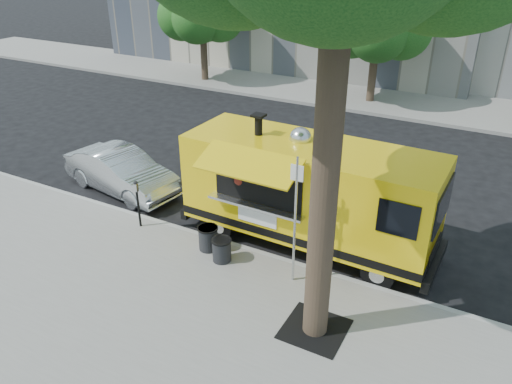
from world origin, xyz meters
TOP-DOWN VIEW (x-y plane):
  - ground at (0.00, 0.00)m, footprint 120.00×120.00m
  - sidewalk at (0.00, -4.00)m, footprint 60.00×6.00m
  - curb at (0.00, -0.93)m, footprint 60.00×0.14m
  - far_sidewalk at (0.00, 13.50)m, footprint 60.00×5.00m
  - tree_well at (2.60, -2.80)m, footprint 1.20×1.20m
  - far_tree_a at (-10.00, 12.30)m, footprint 3.42×3.42m
  - far_tree_b at (-1.00, 12.70)m, footprint 3.60×3.60m
  - sign_post at (1.55, -1.55)m, footprint 0.28×0.06m
  - parking_meter at (-3.00, -1.35)m, footprint 0.11×0.11m
  - food_truck at (1.11, 0.17)m, footprint 6.54×3.06m
  - sedan at (-5.03, 0.24)m, footprint 4.14×1.99m
  - trash_bin_left at (-0.80, -1.40)m, footprint 0.51×0.51m
  - trash_bin_right at (-0.25, -1.66)m, footprint 0.48×0.48m

SIDE VIEW (x-z plane):
  - ground at x=0.00m, z-range 0.00..0.00m
  - sidewalk at x=0.00m, z-range 0.00..0.15m
  - curb at x=0.00m, z-range -0.01..0.15m
  - far_sidewalk at x=0.00m, z-range 0.00..0.15m
  - tree_well at x=2.60m, z-range 0.14..0.17m
  - trash_bin_right at x=-0.25m, z-range 0.17..0.75m
  - trash_bin_left at x=-0.80m, z-range 0.17..0.78m
  - sedan at x=-5.03m, z-range 0.00..1.31m
  - parking_meter at x=-3.00m, z-range 0.31..1.65m
  - food_truck at x=1.11m, z-range -0.10..3.10m
  - sign_post at x=1.55m, z-range 0.35..3.35m
  - far_tree_a at x=-10.00m, z-range 1.10..6.45m
  - far_tree_b at x=-1.00m, z-range 1.08..6.58m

